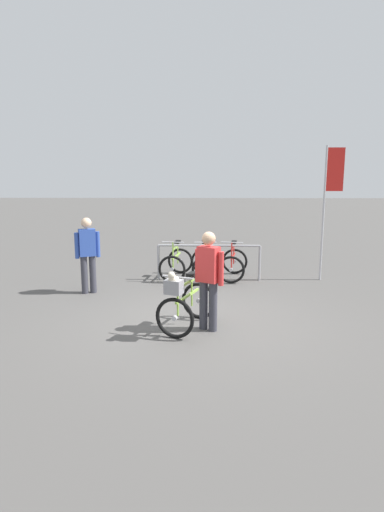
# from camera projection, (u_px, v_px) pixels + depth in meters

# --- Properties ---
(ground_plane) EXTENTS (80.00, 80.00, 0.00)m
(ground_plane) POSITION_uv_depth(u_px,v_px,m) (194.00, 320.00, 7.57)
(ground_plane) COLOR #514F4C
(bike_rack_rail) EXTENTS (2.51, 0.11, 0.88)m
(bike_rack_rail) POSITION_uv_depth(u_px,v_px,m) (209.00, 254.00, 10.34)
(bike_rack_rail) COLOR #99999E
(bike_rack_rail) RESTS_ON ground
(racked_bike_lime) EXTENTS (0.81, 1.17, 0.97)m
(racked_bike_lime) POSITION_uv_depth(u_px,v_px,m) (176.00, 263.00, 10.60)
(racked_bike_lime) COLOR black
(racked_bike_lime) RESTS_ON ground
(racked_bike_orange) EXTENTS (0.70, 1.12, 0.97)m
(racked_bike_orange) POSITION_uv_depth(u_px,v_px,m) (205.00, 264.00, 10.57)
(racked_bike_orange) COLOR black
(racked_bike_orange) RESTS_ON ground
(racked_bike_red) EXTENTS (0.83, 1.19, 0.97)m
(racked_bike_red) POSITION_uv_depth(u_px,v_px,m) (233.00, 264.00, 10.55)
(racked_bike_red) COLOR black
(racked_bike_red) RESTS_ON ground
(featured_bicycle) EXTENTS (1.01, 1.26, 1.09)m
(featured_bicycle) POSITION_uv_depth(u_px,v_px,m) (185.00, 302.00, 7.00)
(featured_bicycle) COLOR black
(featured_bicycle) RESTS_ON ground
(person_with_featured_bike) EXTENTS (0.46, 0.36, 1.64)m
(person_with_featured_bike) POSITION_uv_depth(u_px,v_px,m) (209.00, 276.00, 6.94)
(person_with_featured_bike) COLOR #383842
(person_with_featured_bike) RESTS_ON ground
(pedestrian_with_backpack) EXTENTS (0.50, 0.42, 1.64)m
(pedestrian_with_backpack) POSITION_uv_depth(u_px,v_px,m) (87.00, 250.00, 9.16)
(pedestrian_with_backpack) COLOR #383842
(pedestrian_with_backpack) RESTS_ON ground
(banner_flag) EXTENTS (0.45, 0.05, 3.20)m
(banner_flag) POSITION_uv_depth(u_px,v_px,m) (331.00, 188.00, 10.06)
(banner_flag) COLOR #B2B2B7
(banner_flag) RESTS_ON ground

